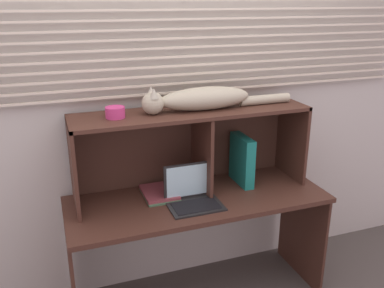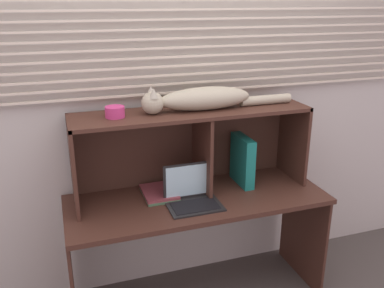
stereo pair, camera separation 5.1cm
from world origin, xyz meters
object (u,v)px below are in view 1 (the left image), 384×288
object	(u,v)px
book_stack	(159,193)
laptop	(193,196)
binder_upright	(242,160)
small_basket	(115,112)
cat	(202,99)

from	to	relation	value
book_stack	laptop	bearing A→B (deg)	-47.49
binder_upright	small_basket	bearing A→B (deg)	180.00
binder_upright	small_basket	size ratio (longest dim) A/B	2.94
cat	binder_upright	world-z (taller)	cat
cat	binder_upright	xyz separation A→B (m)	(0.28, -0.00, -0.42)
laptop	small_basket	bearing A→B (deg)	156.67
binder_upright	book_stack	size ratio (longest dim) A/B	1.19
binder_upright	cat	bearing A→B (deg)	180.00
laptop	binder_upright	bearing A→B (deg)	23.25
laptop	small_basket	size ratio (longest dim) A/B	2.88
laptop	cat	bearing A→B (deg)	55.41
cat	book_stack	size ratio (longest dim) A/B	3.55
book_stack	cat	bearing A→B (deg)	-0.13
laptop	book_stack	xyz separation A→B (m)	(-0.16, 0.17, -0.04)
binder_upright	small_basket	distance (m)	0.88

